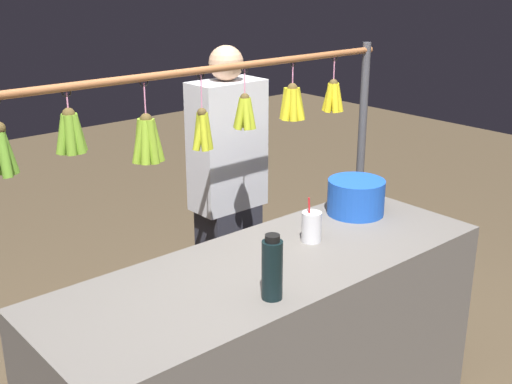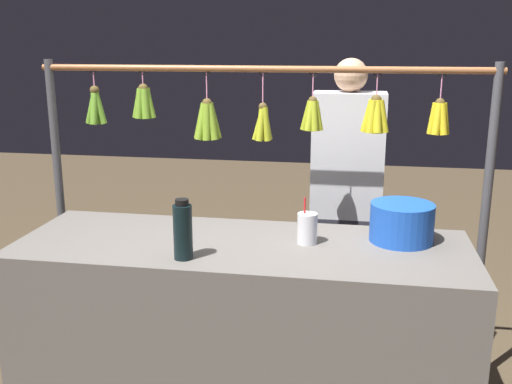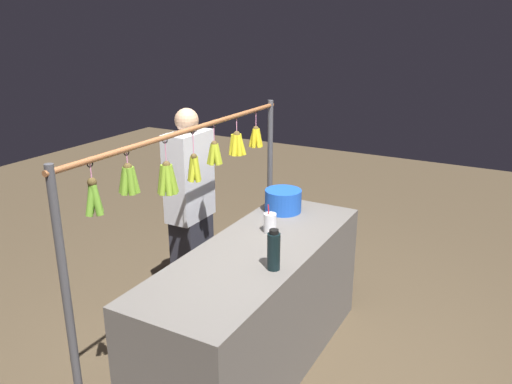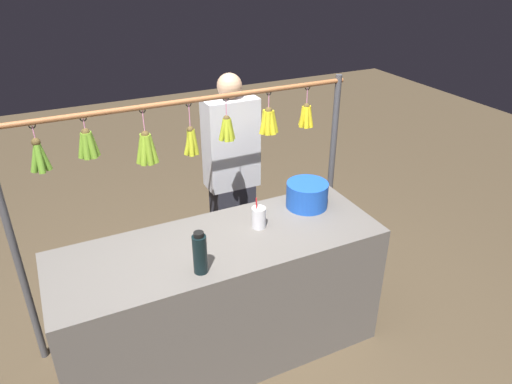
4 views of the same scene
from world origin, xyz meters
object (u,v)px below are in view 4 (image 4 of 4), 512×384
(water_bottle, at_px, (200,253))
(drink_cup, at_px, (259,217))
(vendor_person, at_px, (232,181))
(blue_bucket, at_px, (307,195))

(water_bottle, xyz_separation_m, drink_cup, (-0.47, -0.27, -0.05))
(drink_cup, bearing_deg, vendor_person, -101.02)
(water_bottle, distance_m, vendor_person, 1.23)
(blue_bucket, relative_size, drink_cup, 1.35)
(water_bottle, height_order, blue_bucket, water_bottle)
(water_bottle, bearing_deg, vendor_person, -120.95)
(vendor_person, bearing_deg, blue_bucket, 110.44)
(blue_bucket, xyz_separation_m, drink_cup, (0.40, 0.10, -0.02))
(water_bottle, xyz_separation_m, vendor_person, (-0.62, -1.04, -0.18))
(drink_cup, bearing_deg, water_bottle, 29.52)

